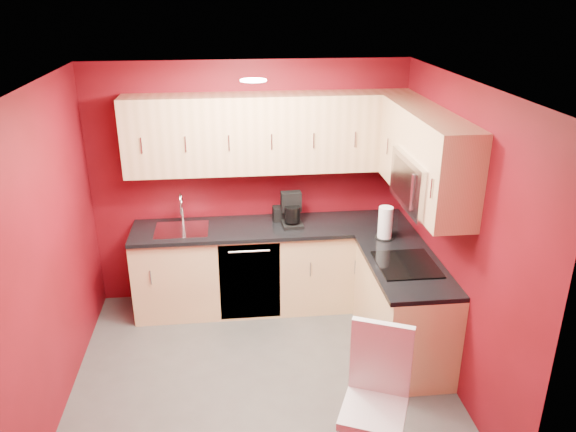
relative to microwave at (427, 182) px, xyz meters
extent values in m
plane|color=#4C4A47|center=(-1.39, -0.20, -1.66)|extent=(3.20, 3.20, 0.00)
plane|color=white|center=(-1.39, -0.20, 0.84)|extent=(3.20, 3.20, 0.00)
plane|color=maroon|center=(-1.39, 1.30, -0.41)|extent=(3.20, 0.00, 3.20)
plane|color=maroon|center=(-1.39, -1.70, -0.41)|extent=(3.20, 0.00, 3.20)
plane|color=maroon|center=(-2.99, -0.20, -0.41)|extent=(0.00, 3.00, 3.00)
plane|color=maroon|center=(0.21, -0.20, -0.41)|extent=(0.00, 3.00, 3.00)
cube|color=#EFCF88|center=(-1.19, 1.00, -1.22)|extent=(2.80, 0.60, 0.87)
cube|color=#EFCF88|center=(-0.09, 0.05, -1.22)|extent=(0.60, 1.30, 0.87)
cube|color=black|center=(-1.19, 0.99, -0.77)|extent=(2.80, 0.63, 0.04)
cube|color=black|center=(-0.11, 0.04, -0.77)|extent=(0.63, 1.27, 0.04)
cube|color=tan|center=(-1.19, 1.13, 0.17)|extent=(2.80, 0.35, 0.75)
cube|color=tan|center=(0.03, 0.67, 0.17)|extent=(0.35, 0.57, 0.75)
cube|color=tan|center=(0.03, -0.49, 0.17)|extent=(0.35, 0.22, 0.75)
cube|color=tan|center=(0.03, 0.00, 0.38)|extent=(0.35, 0.76, 0.33)
cube|color=silver|center=(0.01, 0.00, 0.00)|extent=(0.40, 0.76, 0.42)
cube|color=black|center=(-0.18, 0.00, 0.00)|extent=(0.02, 0.62, 0.33)
cylinder|color=silver|center=(-0.20, -0.23, 0.00)|extent=(0.02, 0.02, 0.29)
cube|color=black|center=(-0.11, 0.00, -0.74)|extent=(0.50, 0.55, 0.01)
cube|color=silver|center=(-2.09, 0.98, -0.75)|extent=(0.52, 0.42, 0.02)
cylinder|color=silver|center=(-2.09, 1.18, -0.62)|extent=(0.02, 0.02, 0.26)
torus|color=silver|center=(-2.09, 1.11, -0.49)|extent=(0.02, 0.16, 0.16)
cylinder|color=silver|center=(-2.09, 1.04, -0.55)|extent=(0.02, 0.02, 0.12)
cube|color=black|center=(-1.44, 0.71, -1.22)|extent=(0.60, 0.02, 0.82)
cylinder|color=white|center=(-1.39, 0.10, 0.82)|extent=(0.20, 0.20, 0.01)
camera|label=1|loc=(-1.60, -4.18, 1.47)|focal=35.00mm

